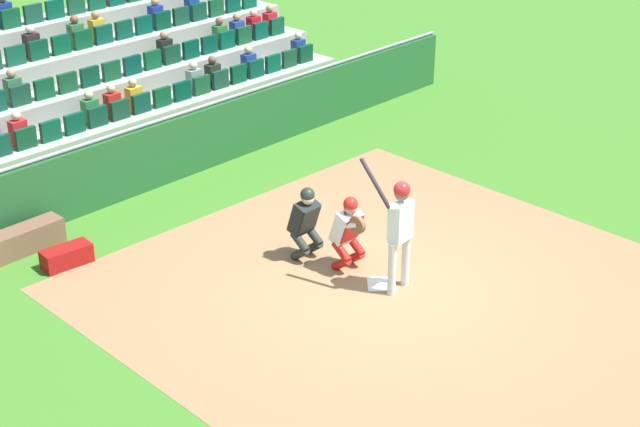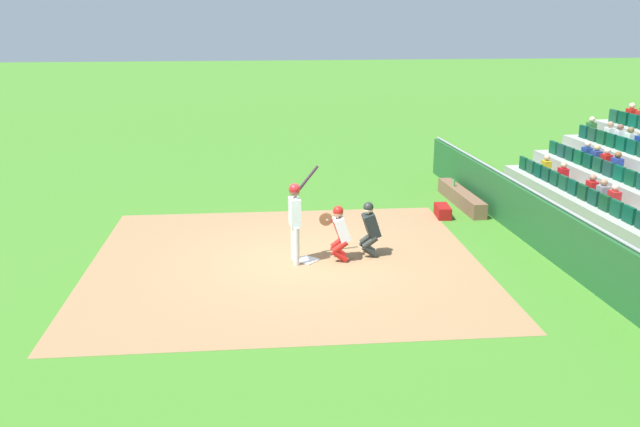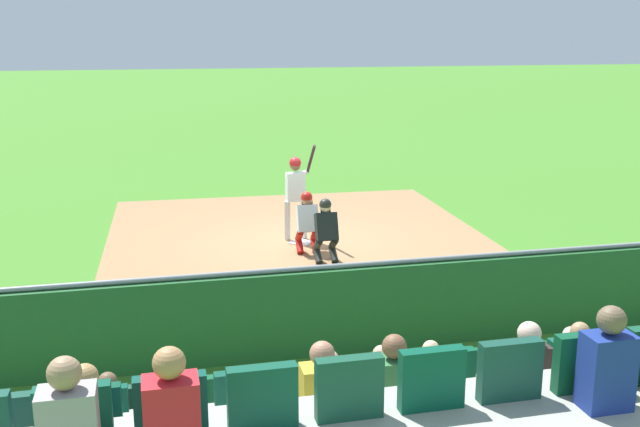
{
  "view_description": "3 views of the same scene",
  "coord_description": "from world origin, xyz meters",
  "views": [
    {
      "loc": [
        10.33,
        8.47,
        7.77
      ],
      "look_at": [
        0.29,
        -1.06,
        1.0
      ],
      "focal_mm": 54.72,
      "sensor_mm": 36.0,
      "label": 1
    },
    {
      "loc": [
        -14.28,
        1.54,
        5.28
      ],
      "look_at": [
        0.29,
        -0.34,
        1.03
      ],
      "focal_mm": 37.47,
      "sensor_mm": 36.0,
      "label": 2
    },
    {
      "loc": [
        -3.13,
        -15.16,
        4.45
      ],
      "look_at": [
        0.19,
        -0.93,
        0.87
      ],
      "focal_mm": 41.6,
      "sensor_mm": 36.0,
      "label": 3
    }
  ],
  "objects": [
    {
      "name": "ground_plane",
      "position": [
        0.0,
        0.0,
        0.0
      ],
      "size": [
        160.0,
        160.0,
        0.0
      ],
      "primitive_type": "plane",
      "color": "#3E7925"
    },
    {
      "name": "infield_dirt_patch",
      "position": [
        0.0,
        0.5,
        0.0
      ],
      "size": [
        8.6,
        9.04,
        0.01
      ],
      "primitive_type": "cube",
      "rotation": [
        0.0,
        0.0,
        -0.03
      ],
      "color": "#96714A",
      "rests_on": "ground_plane"
    },
    {
      "name": "home_plate_marker",
      "position": [
        0.0,
        0.0,
        0.02
      ],
      "size": [
        0.62,
        0.62,
        0.02
      ],
      "primitive_type": "cube",
      "rotation": [
        0.0,
        0.0,
        0.79
      ],
      "color": "white",
      "rests_on": "infield_dirt_patch"
    },
    {
      "name": "batter_at_plate",
      "position": [
        -0.06,
        0.27,
        1.15
      ],
      "size": [
        0.6,
        0.71,
        2.18
      ],
      "color": "silver",
      "rests_on": "ground_plane"
    },
    {
      "name": "catcher_crouching",
      "position": [
        -0.03,
        -0.74,
        0.72
      ],
      "size": [
        0.48,
        0.72,
        1.3
      ],
      "color": "red",
      "rests_on": "ground_plane"
    },
    {
      "name": "home_plate_umpire",
      "position": [
        0.18,
        -1.49,
        0.71
      ],
      "size": [
        0.46,
        0.46,
        1.31
      ],
      "color": "#252925",
      "rests_on": "ground_plane"
    },
    {
      "name": "dugout_wall",
      "position": [
        0.0,
        -5.63,
        0.63
      ],
      "size": [
        17.05,
        0.24,
        1.32
      ],
      "color": "#21572A",
      "rests_on": "ground_plane"
    },
    {
      "name": "dugout_bench",
      "position": [
        4.22,
        -5.08,
        0.22
      ],
      "size": [
        3.29,
        0.4,
        0.44
      ],
      "primitive_type": "cube",
      "color": "brown",
      "rests_on": "ground_plane"
    },
    {
      "name": "water_bottle_on_bench",
      "position": [
        4.74,
        -5.01,
        0.55
      ],
      "size": [
        0.07,
        0.07,
        0.22
      ],
      "primitive_type": "cylinder",
      "color": "green",
      "rests_on": "dugout_bench"
    },
    {
      "name": "equipment_duffel_bag",
      "position": [
        3.05,
        -4.15,
        0.16
      ],
      "size": [
        0.85,
        0.45,
        0.33
      ],
      "primitive_type": "cube",
      "rotation": [
        0.0,
        0.0,
        -0.11
      ],
      "color": "maroon",
      "rests_on": "ground_plane"
    }
  ]
}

